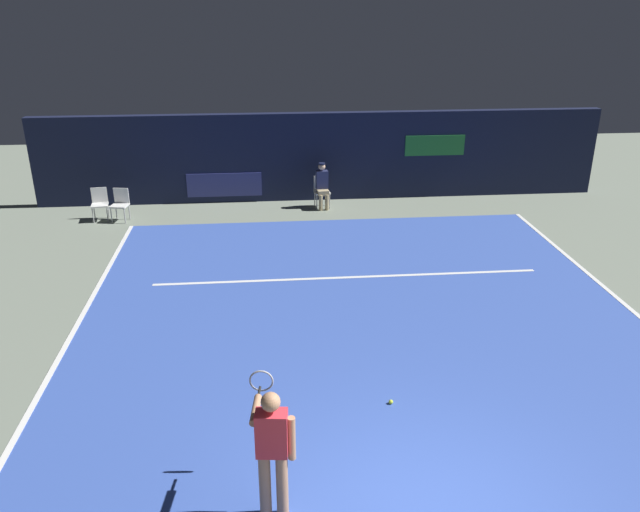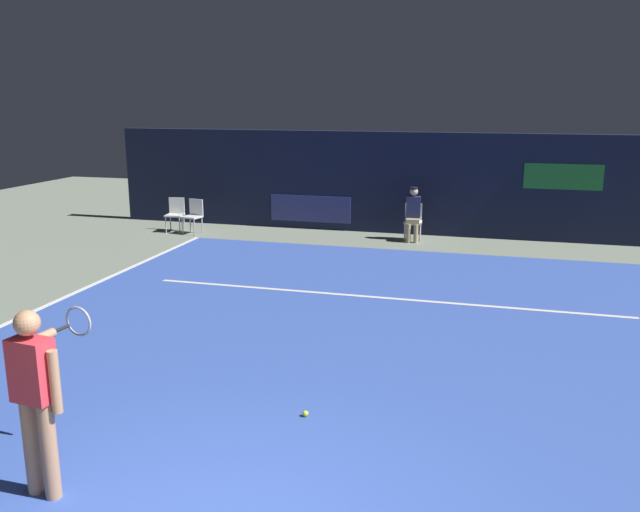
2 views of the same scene
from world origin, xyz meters
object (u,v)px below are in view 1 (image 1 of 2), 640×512
object	(u,v)px
tennis_player	(272,447)
tennis_ball	(391,402)
courtside_chair_near	(100,202)
line_judge_on_chair	(322,185)
courtside_chair_far	(120,203)

from	to	relation	value
tennis_player	tennis_ball	xyz separation A→B (m)	(1.80, 2.00, -0.94)
tennis_player	courtside_chair_near	bearing A→B (deg)	112.03
courtside_chair_near	line_judge_on_chair	bearing A→B (deg)	4.49
courtside_chair_far	tennis_ball	bearing A→B (deg)	-57.53
courtside_chair_near	courtside_chair_far	size ratio (longest dim) A/B	1.00
line_judge_on_chair	courtside_chair_far	bearing A→B (deg)	-173.93
tennis_player	courtside_chair_near	xyz separation A→B (m)	(-4.50, 11.12, -0.49)
tennis_ball	courtside_chair_near	bearing A→B (deg)	124.67
line_judge_on_chair	courtside_chair_near	world-z (taller)	line_judge_on_chair
courtside_chair_near	tennis_ball	distance (m)	11.09
tennis_player	tennis_ball	world-z (taller)	tennis_player
line_judge_on_chair	tennis_ball	xyz separation A→B (m)	(0.13, -9.60, -0.64)
line_judge_on_chair	courtside_chair_near	distance (m)	6.20
line_judge_on_chair	tennis_ball	world-z (taller)	line_judge_on_chair
tennis_player	line_judge_on_chair	xyz separation A→B (m)	(1.68, 11.60, -0.30)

